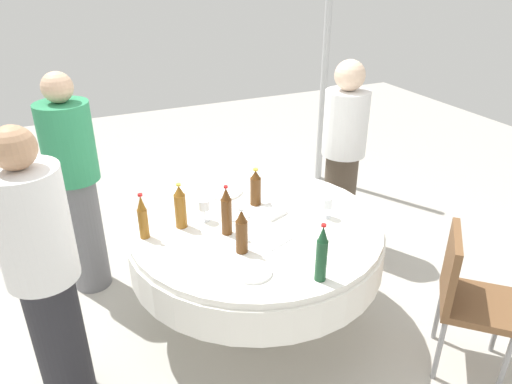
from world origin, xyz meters
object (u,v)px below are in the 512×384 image
Objects in this scene: bottle_brown_north at (256,188)px; person_north at (44,274)px; bottle_amber_far at (180,207)px; wine_glass_west at (204,206)px; chair_left at (465,292)px; bottle_amber_south at (143,218)px; bottle_dark_green_near at (322,254)px; plate_inner at (224,191)px; bottle_brown_west at (226,212)px; bottle_brown_left at (242,232)px; person_near at (343,154)px; wine_glass_far at (327,204)px; person_south at (75,184)px; dining_table at (256,242)px; plate_front at (253,272)px.

person_north reaches higher than bottle_brown_north.
bottle_amber_far is 2.02× the size of wine_glass_west.
person_north is at bearing -64.96° from chair_left.
chair_left is (0.96, 1.56, -0.35)m from bottle_amber_south.
plate_inner is at bearing -175.28° from bottle_dark_green_near.
bottle_amber_far is 0.33× the size of chair_left.
bottle_brown_west is 0.55m from plate_inner.
plate_inner is (-0.24, -0.13, -0.11)m from bottle_brown_north.
bottle_dark_green_near is at bearing 4.72° from plate_inner.
plate_inner is at bearing 129.18° from bottle_amber_far.
bottle_brown_left reaches higher than wine_glass_west.
bottle_amber_south is 1.74m from person_near.
wine_glass_far is 0.09× the size of person_south.
wine_glass_far is 0.93m from person_near.
wine_glass_west is (-0.41, -0.08, -0.02)m from bottle_brown_left.
bottle_brown_left is at bearing -103.39° from person_north.
wine_glass_west is (0.07, -0.37, -0.01)m from bottle_brown_north.
bottle_dark_green_near is 0.94m from chair_left.
bottle_amber_south is 1.86m from chair_left.
person_near is at bearing 107.08° from bottle_amber_far.
bottle_brown_west is at bearing -18.81° from plate_inner.
dining_table is 0.50m from wine_glass_far.
wine_glass_far is at bearing -83.78° from person_south.
plate_inner is (-0.93, 0.19, 0.00)m from plate_front.
person_north reaches higher than bottle_amber_south.
wine_glass_west is at bearing -111.24° from wine_glass_far.
bottle_brown_north is at bearing 154.46° from plate_front.
plate_front is (0.42, -0.02, -0.14)m from bottle_brown_west.
bottle_brown_west is 0.64m from wine_glass_far.
chair_left is at bearing 58.50° from bottle_amber_south.
person_south is (-0.96, -1.38, -0.01)m from wine_glass_far.
person_north is at bearing -95.94° from bottle_brown_left.
bottle_dark_green_near is at bearing 23.56° from bottle_brown_west.
chair_left is at bearing -34.45° from person_near.
bottle_dark_green_near is 0.87m from bottle_brown_north.
bottle_dark_green_near is 0.93m from bottle_amber_far.
bottle_amber_far reaches higher than wine_glass_west.
chair_left is at bearing 77.21° from bottle_dark_green_near.
wine_glass_far is (0.13, 0.42, 0.24)m from dining_table.
bottle_dark_green_near reaches higher than wine_glass_west.
bottle_amber_south is 0.38m from wine_glass_west.
plate_inner is at bearing -71.12° from person_south.
bottle_brown_left is 1.49m from person_near.
chair_left is (0.80, 1.11, -0.37)m from bottle_brown_west.
bottle_brown_west is at bearing -156.44° from bottle_dark_green_near.
bottle_amber_south is at bearing -60.68° from plate_inner.
bottle_brown_west is at bearing 49.88° from bottle_amber_far.
dining_table is 0.35m from bottle_brown_north.
plate_inner is at bearing 161.19° from bottle_brown_west.
person_near reaches higher than chair_left.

